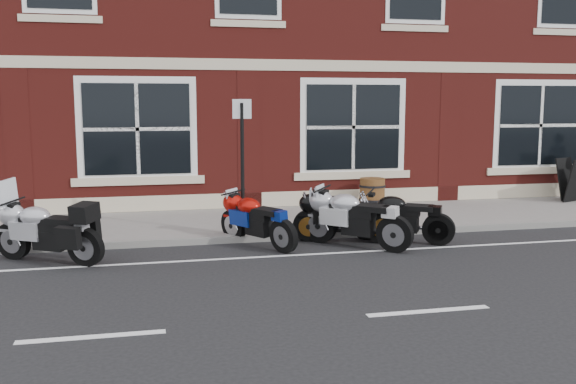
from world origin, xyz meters
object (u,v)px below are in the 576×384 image
at_px(moto_sport_black, 343,215).
at_px(moto_sport_silver, 355,217).
at_px(moto_naked_black, 400,216).
at_px(barrel_planter, 372,193).
at_px(moto_sport_red, 257,219).
at_px(a_board_sign, 571,180).
at_px(parking_sign, 242,157).
at_px(moto_touring_silver, 46,229).

relative_size(moto_sport_black, moto_sport_silver, 1.16).
bearing_deg(moto_naked_black, barrel_planter, 22.91).
xyz_separation_m(moto_sport_red, moto_sport_silver, (1.68, -0.44, 0.05)).
bearing_deg(a_board_sign, moto_sport_silver, -176.74).
xyz_separation_m(barrel_planter, parking_sign, (-3.42, -2.40, 1.10)).
bearing_deg(moto_sport_silver, moto_sport_red, 119.54).
relative_size(a_board_sign, parking_sign, 0.43).
bearing_deg(moto_touring_silver, parking_sign, -42.99).
relative_size(moto_sport_silver, barrel_planter, 2.36).
distance_m(moto_sport_silver, parking_sign, 2.32).
relative_size(moto_sport_black, barrel_planter, 2.74).
bearing_deg(moto_touring_silver, barrel_planter, -32.12).
height_order(moto_sport_red, parking_sign, parking_sign).
bearing_deg(a_board_sign, moto_naked_black, -174.70).
xyz_separation_m(moto_touring_silver, moto_sport_red, (3.52, 0.39, -0.04)).
xyz_separation_m(moto_sport_black, a_board_sign, (6.76, 2.73, 0.15)).
xyz_separation_m(moto_sport_silver, parking_sign, (-1.86, 0.96, 1.01)).
distance_m(a_board_sign, parking_sign, 8.86).
height_order(moto_sport_black, barrel_planter, moto_sport_black).
distance_m(moto_sport_black, moto_sport_silver, 0.43).
xyz_separation_m(moto_sport_black, moto_naked_black, (1.02, -0.23, -0.01)).
distance_m(moto_sport_black, barrel_planter, 3.36).
bearing_deg(moto_sport_black, barrel_planter, -9.57).
xyz_separation_m(moto_touring_silver, moto_naked_black, (6.13, 0.14, -0.05)).
distance_m(moto_sport_black, parking_sign, 2.14).
bearing_deg(moto_naked_black, moto_sport_silver, 135.37).
xyz_separation_m(moto_naked_black, barrel_planter, (0.62, 3.17, -0.03)).
height_order(moto_touring_silver, a_board_sign, moto_touring_silver).
relative_size(moto_naked_black, a_board_sign, 1.55).
bearing_deg(barrel_planter, moto_sport_silver, -114.93).
distance_m(moto_sport_silver, barrel_planter, 3.70).
xyz_separation_m(moto_sport_silver, a_board_sign, (6.68, 3.15, 0.11)).
relative_size(barrel_planter, parking_sign, 0.27).
bearing_deg(moto_sport_silver, parking_sign, 107.04).
height_order(moto_sport_black, moto_sport_silver, moto_sport_silver).
height_order(moto_sport_red, a_board_sign, a_board_sign).
xyz_separation_m(moto_sport_black, barrel_planter, (1.64, 2.94, -0.04)).
distance_m(moto_sport_black, moto_naked_black, 1.04).
distance_m(moto_sport_silver, moto_naked_black, 0.96).
bearing_deg(moto_touring_silver, moto_sport_black, -54.06).
bearing_deg(moto_touring_silver, a_board_sign, -43.60).
relative_size(moto_touring_silver, a_board_sign, 1.68).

